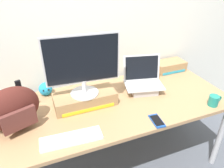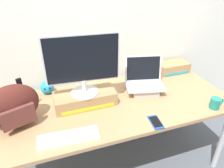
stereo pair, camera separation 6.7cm
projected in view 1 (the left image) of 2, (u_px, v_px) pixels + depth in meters
name	position (u px, v px, depth m)	size (l,w,h in m)	color
ground_plane	(112.00, 163.00, 2.14)	(20.00, 20.00, 0.00)	#515660
back_wall	(90.00, 19.00, 1.91)	(7.00, 0.10, 2.60)	silver
desk	(112.00, 109.00, 1.81)	(1.98, 0.82, 0.73)	#A87F56
toner_box_yellow	(85.00, 99.00, 1.73)	(0.49, 0.21, 0.11)	#9E7A51
desktop_monitor	(83.00, 64.00, 1.58)	(0.56, 0.22, 0.48)	silver
open_laptop	(143.00, 84.00, 1.92)	(0.37, 0.31, 0.30)	#ADADB2
external_keyboard	(71.00, 139.00, 1.41)	(0.41, 0.15, 0.02)	white
messenger_backpack	(12.00, 109.00, 1.46)	(0.41, 0.31, 0.31)	#4C1E19
coffee_mug	(214.00, 100.00, 1.73)	(0.12, 0.08, 0.09)	#1E7F70
cell_phone	(157.00, 121.00, 1.57)	(0.09, 0.16, 0.01)	#19479E
plush_toy	(45.00, 89.00, 1.86)	(0.11, 0.11, 0.11)	#2393CC
toner_box_cyan	(169.00, 66.00, 2.28)	(0.32, 0.18, 0.10)	#9E7A51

